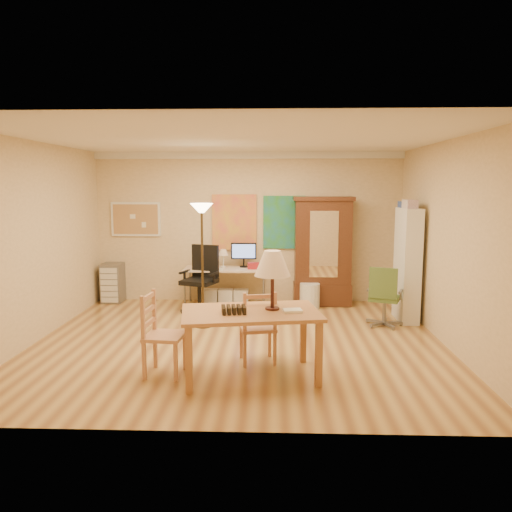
{
  "coord_description": "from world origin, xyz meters",
  "views": [
    {
      "loc": [
        0.47,
        -6.53,
        2.1
      ],
      "look_at": [
        0.22,
        0.3,
        1.14
      ],
      "focal_mm": 35.0,
      "sensor_mm": 36.0,
      "label": 1
    }
  ],
  "objects_px": {
    "office_chair_green": "(384,310)",
    "computer_desk": "(227,282)",
    "dining_table": "(259,298)",
    "office_chair_black": "(200,294)",
    "armoire": "(322,258)",
    "bookshelf": "(407,265)"
  },
  "relations": [
    {
      "from": "office_chair_green",
      "to": "computer_desk",
      "type": "bearing_deg",
      "value": 152.35
    },
    {
      "from": "dining_table",
      "to": "computer_desk",
      "type": "height_order",
      "value": "dining_table"
    },
    {
      "from": "dining_table",
      "to": "computer_desk",
      "type": "relative_size",
      "value": 1.11
    },
    {
      "from": "office_chair_black",
      "to": "armoire",
      "type": "relative_size",
      "value": 0.58
    },
    {
      "from": "office_chair_black",
      "to": "bookshelf",
      "type": "xyz_separation_m",
      "value": [
        3.32,
        -0.45,
        0.58
      ]
    },
    {
      "from": "armoire",
      "to": "bookshelf",
      "type": "relative_size",
      "value": 1.09
    },
    {
      "from": "office_chair_black",
      "to": "armoire",
      "type": "distance_m",
      "value": 2.24
    },
    {
      "from": "computer_desk",
      "to": "office_chair_green",
      "type": "relative_size",
      "value": 1.58
    },
    {
      "from": "computer_desk",
      "to": "office_chair_black",
      "type": "bearing_deg",
      "value": -130.52
    },
    {
      "from": "office_chair_black",
      "to": "office_chair_green",
      "type": "bearing_deg",
      "value": -15.92
    },
    {
      "from": "dining_table",
      "to": "armoire",
      "type": "height_order",
      "value": "armoire"
    },
    {
      "from": "dining_table",
      "to": "office_chair_black",
      "type": "bearing_deg",
      "value": 110.48
    },
    {
      "from": "armoire",
      "to": "bookshelf",
      "type": "bearing_deg",
      "value": -39.85
    },
    {
      "from": "office_chair_black",
      "to": "office_chair_green",
      "type": "distance_m",
      "value": 3.01
    },
    {
      "from": "bookshelf",
      "to": "office_chair_green",
      "type": "bearing_deg",
      "value": -138.29
    },
    {
      "from": "armoire",
      "to": "dining_table",
      "type": "bearing_deg",
      "value": -106.61
    },
    {
      "from": "computer_desk",
      "to": "armoire",
      "type": "bearing_deg",
      "value": 2.91
    },
    {
      "from": "dining_table",
      "to": "office_chair_green",
      "type": "relative_size",
      "value": 1.76
    },
    {
      "from": "office_chair_black",
      "to": "bookshelf",
      "type": "height_order",
      "value": "bookshelf"
    },
    {
      "from": "computer_desk",
      "to": "office_chair_black",
      "type": "distance_m",
      "value": 0.64
    },
    {
      "from": "dining_table",
      "to": "computer_desk",
      "type": "bearing_deg",
      "value": 101.22
    },
    {
      "from": "dining_table",
      "to": "office_chair_green",
      "type": "xyz_separation_m",
      "value": [
        1.82,
        2.04,
        -0.64
      ]
    }
  ]
}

